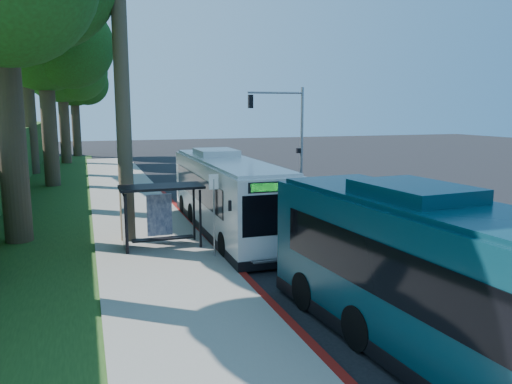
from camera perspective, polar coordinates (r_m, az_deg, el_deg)
name	(u,v)px	position (r m, az deg, el deg)	size (l,w,h in m)	color
ground	(295,221)	(24.95, 4.48, -3.29)	(140.00, 140.00, 0.00)	black
sidewalk	(146,231)	(23.08, -12.43, -4.38)	(4.50, 70.00, 0.12)	gray
red_curb	(218,250)	(19.66, -4.33, -6.58)	(0.25, 30.00, 0.13)	maroon
grass_verge	(20,218)	(28.03, -25.32, -2.70)	(8.00, 70.00, 0.06)	#234719
bus_shelter	(155,204)	(19.94, -11.52, -1.38)	(3.20, 1.51, 2.55)	black
stop_sign_pole	(214,204)	(18.16, -4.83, -1.39)	(0.35, 0.06, 3.17)	gray
traffic_signal_pole	(288,125)	(35.03, 3.74, 7.68)	(4.10, 0.30, 7.00)	gray
tree_2	(45,36)	(38.67, -22.99, 16.13)	(8.82, 8.40, 15.12)	#382B1E
tree_3	(24,29)	(46.92, -24.98, 16.55)	(10.08, 9.60, 17.28)	#382B1E
tree_4	(62,66)	(54.47, -21.30, 13.28)	(8.40, 8.00, 14.14)	#382B1E
tree_5	(74,79)	(62.39, -20.07, 12.08)	(7.35, 7.00, 12.86)	#382B1E
white_bus	(227,193)	(22.44, -3.38, -0.15)	(2.70, 12.07, 3.59)	silver
teal_bus	(479,297)	(10.85, 24.14, -10.88)	(3.68, 12.99, 3.82)	#0A2F3A
pickup	(270,182)	(32.99, 1.58, 1.18)	(2.48, 5.38, 1.50)	silver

